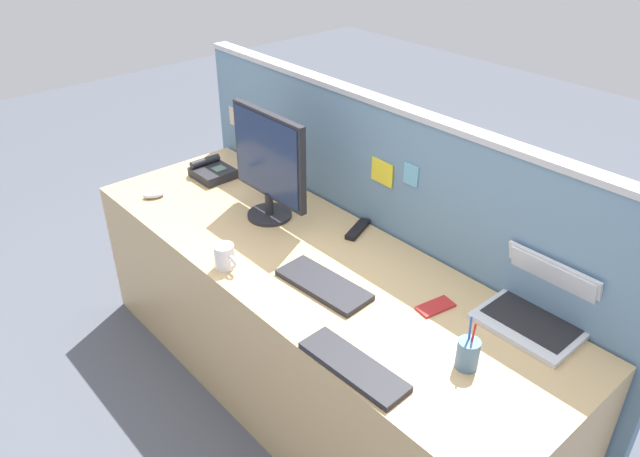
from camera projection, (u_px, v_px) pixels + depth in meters
ground_plane at (312, 387)px, 2.82m from camera, size 10.00×10.00×0.00m
desk at (311, 327)px, 2.64m from camera, size 2.28×0.74×0.71m
cubicle_divider at (381, 238)px, 2.72m from camera, size 2.39×0.08×1.26m
desktop_monitor at (269, 162)px, 2.62m from camera, size 0.45×0.20×0.48m
laptop at (539, 308)px, 2.10m from camera, size 0.34×0.27×0.24m
desk_phone at (212, 171)px, 3.07m from camera, size 0.19×0.18×0.08m
keyboard_main at (353, 366)px, 1.92m from camera, size 0.38×0.14×0.02m
keyboard_spare at (324, 285)px, 2.29m from camera, size 0.38×0.18×0.02m
computer_mouse_right_hand at (154, 194)px, 2.89m from camera, size 0.09×0.11×0.03m
pen_cup at (468, 354)px, 1.91m from camera, size 0.07×0.07×0.19m
cell_phone_red_case at (435, 307)px, 2.18m from camera, size 0.09×0.15×0.01m
tv_remote at (358, 229)px, 2.63m from camera, size 0.10×0.17×0.02m
coffee_mug at (225, 257)px, 2.38m from camera, size 0.12×0.08×0.10m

